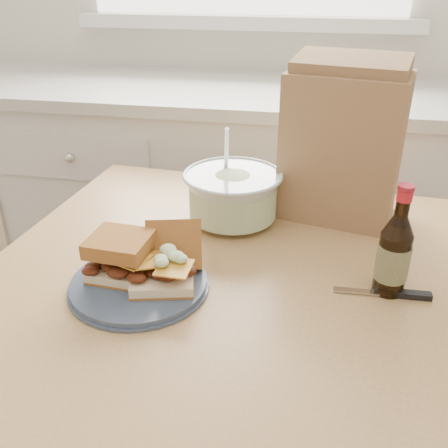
% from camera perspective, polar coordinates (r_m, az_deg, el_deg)
% --- Properties ---
extents(cabinet_run, '(2.50, 0.64, 0.94)m').
position_cam_1_polar(cabinet_run, '(1.99, 0.93, 2.23)').
color(cabinet_run, silver).
rests_on(cabinet_run, ground).
extents(dining_table, '(1.02, 1.02, 0.79)m').
position_cam_1_polar(dining_table, '(1.05, 0.04, -10.75)').
color(dining_table, tan).
rests_on(dining_table, ground).
extents(plate, '(0.25, 0.25, 0.02)m').
position_cam_1_polar(plate, '(0.95, -9.68, -6.75)').
color(plate, '#3C4960').
rests_on(plate, dining_table).
extents(sandwich_left, '(0.12, 0.11, 0.08)m').
position_cam_1_polar(sandwich_left, '(0.95, -11.69, -3.56)').
color(sandwich_left, beige).
rests_on(sandwich_left, plate).
extents(sandwich_right, '(0.13, 0.18, 0.10)m').
position_cam_1_polar(sandwich_right, '(0.93, -6.61, -4.37)').
color(sandwich_right, beige).
rests_on(sandwich_right, plate).
extents(coleslaw_bowl, '(0.23, 0.23, 0.23)m').
position_cam_1_polar(coleslaw_bowl, '(1.15, 0.99, 3.05)').
color(coleslaw_bowl, silver).
rests_on(coleslaw_bowl, dining_table).
extents(beer_bottle, '(0.06, 0.06, 0.21)m').
position_cam_1_polar(beer_bottle, '(0.94, 18.85, -3.22)').
color(beer_bottle, black).
rests_on(beer_bottle, dining_table).
extents(knife, '(0.17, 0.02, 0.01)m').
position_cam_1_polar(knife, '(0.97, 19.38, -7.55)').
color(knife, silver).
rests_on(knife, dining_table).
extents(paper_bag, '(0.29, 0.22, 0.33)m').
position_cam_1_polar(paper_bag, '(1.17, 13.34, 8.53)').
color(paper_bag, '#A4714F').
rests_on(paper_bag, dining_table).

